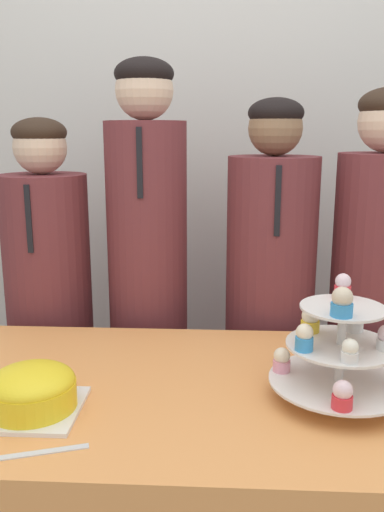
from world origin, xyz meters
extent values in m
cube|color=silver|center=(0.00, 1.57, 1.35)|extent=(9.00, 0.06, 2.70)
cube|color=white|center=(-0.38, 0.25, 0.74)|extent=(0.21, 0.21, 0.01)
cylinder|color=yellow|center=(-0.38, 0.25, 0.77)|extent=(0.20, 0.20, 0.06)
ellipsoid|color=yellow|center=(-0.38, 0.25, 0.80)|extent=(0.19, 0.19, 0.07)
cube|color=silver|center=(-0.31, 0.09, 0.73)|extent=(0.18, 0.07, 0.00)
cylinder|color=silver|center=(0.32, 0.34, 0.85)|extent=(0.02, 0.02, 0.23)
cylinder|color=silver|center=(0.32, 0.34, 0.78)|extent=(0.32, 0.32, 0.01)
cylinder|color=silver|center=(0.32, 0.34, 0.87)|extent=(0.25, 0.25, 0.01)
cylinder|color=silver|center=(0.32, 0.34, 0.96)|extent=(0.19, 0.19, 0.01)
cylinder|color=#E5333D|center=(0.29, 0.21, 0.79)|extent=(0.04, 0.04, 0.03)
sphere|color=silver|center=(0.29, 0.21, 0.82)|extent=(0.04, 0.04, 0.04)
cylinder|color=#3893DB|center=(0.35, 0.47, 0.79)|extent=(0.04, 0.04, 0.03)
sphere|color=white|center=(0.35, 0.47, 0.82)|extent=(0.04, 0.04, 0.04)
cylinder|color=pink|center=(0.19, 0.39, 0.79)|extent=(0.04, 0.04, 0.03)
sphere|color=#F4E5C6|center=(0.19, 0.39, 0.82)|extent=(0.04, 0.04, 0.04)
cylinder|color=white|center=(0.37, 0.43, 0.88)|extent=(0.04, 0.04, 0.03)
sphere|color=#F4E5C6|center=(0.37, 0.43, 0.91)|extent=(0.04, 0.04, 0.04)
cylinder|color=yellow|center=(0.26, 0.42, 0.88)|extent=(0.05, 0.05, 0.03)
sphere|color=#F4E5C6|center=(0.26, 0.42, 0.91)|extent=(0.04, 0.04, 0.04)
cylinder|color=#3893DB|center=(0.22, 0.30, 0.88)|extent=(0.04, 0.04, 0.03)
sphere|color=#F4E5C6|center=(0.22, 0.30, 0.91)|extent=(0.04, 0.04, 0.04)
cylinder|color=white|center=(0.31, 0.24, 0.88)|extent=(0.04, 0.04, 0.02)
sphere|color=white|center=(0.31, 0.24, 0.90)|extent=(0.04, 0.04, 0.04)
cylinder|color=#E5333D|center=(0.33, 0.41, 0.97)|extent=(0.04, 0.04, 0.03)
sphere|color=silver|center=(0.33, 0.41, 1.00)|extent=(0.04, 0.04, 0.04)
cylinder|color=#3893DB|center=(0.30, 0.28, 0.97)|extent=(0.05, 0.05, 0.03)
sphere|color=beige|center=(0.30, 0.28, 1.00)|extent=(0.05, 0.05, 0.05)
cylinder|color=brown|center=(-0.58, 0.99, 0.60)|extent=(0.30, 0.30, 1.20)
sphere|color=beige|center=(-0.58, 0.99, 1.29)|extent=(0.18, 0.18, 0.18)
ellipsoid|color=#332319|center=(-0.58, 0.99, 1.34)|extent=(0.18, 0.18, 0.10)
cube|color=black|center=(-0.58, 0.84, 1.07)|extent=(0.02, 0.01, 0.22)
cylinder|color=brown|center=(-0.22, 0.99, 0.69)|extent=(0.28, 0.28, 1.38)
sphere|color=beige|center=(-0.22, 0.99, 1.47)|extent=(0.19, 0.19, 0.19)
ellipsoid|color=black|center=(-0.22, 0.99, 1.53)|extent=(0.20, 0.20, 0.11)
cube|color=black|center=(-0.22, 0.85, 1.25)|extent=(0.02, 0.01, 0.22)
cylinder|color=brown|center=(0.21, 0.99, 0.63)|extent=(0.31, 0.31, 1.26)
sphere|color=#8E6B4C|center=(0.21, 0.99, 1.35)|extent=(0.18, 0.18, 0.18)
ellipsoid|color=black|center=(0.21, 0.99, 1.40)|extent=(0.18, 0.18, 0.10)
cube|color=black|center=(0.21, 0.84, 1.13)|extent=(0.02, 0.01, 0.22)
cylinder|color=brown|center=(0.58, 0.99, 0.64)|extent=(0.31, 0.31, 1.27)
camera|label=1|loc=(0.04, -0.84, 1.35)|focal=38.00mm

